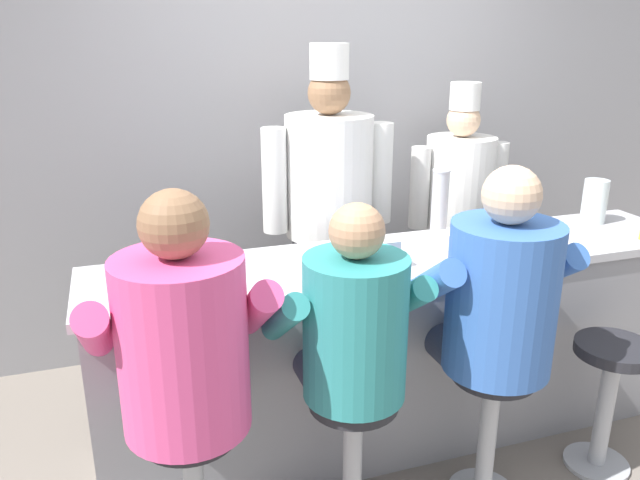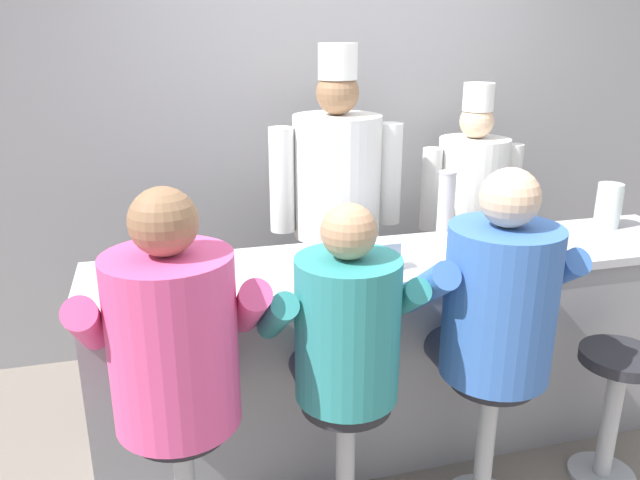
{
  "view_description": "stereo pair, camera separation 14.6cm",
  "coord_description": "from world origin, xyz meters",
  "px_view_note": "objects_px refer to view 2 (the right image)",
  "views": [
    {
      "loc": [
        -1.25,
        -2.14,
        1.93
      ],
      "look_at": [
        -0.45,
        0.26,
        1.08
      ],
      "focal_mm": 35.0,
      "sensor_mm": 36.0,
      "label": 1
    },
    {
      "loc": [
        -1.11,
        -2.18,
        1.93
      ],
      "look_at": [
        -0.45,
        0.26,
        1.08
      ],
      "focal_mm": 35.0,
      "sensor_mm": 36.0,
      "label": 2
    }
  ],
  "objects_px": {
    "diner_seated_pink": "(174,347)",
    "diner_seated_blue": "(494,308)",
    "water_pitcher_clear": "(608,205)",
    "diner_seated_teal": "(345,337)",
    "hot_sauce_bottle_orange": "(504,237)",
    "breakfast_plate": "(148,287)",
    "napkin_dispenser_chrome": "(384,256)",
    "cook_in_whites_near": "(337,205)",
    "cup_stack_steel": "(446,205)",
    "cereal_bowl": "(345,268)",
    "coffee_mug_white": "(451,244)",
    "empty_stool_round": "(615,395)",
    "coffee_mug_blue": "(173,262)",
    "ketchup_bottle_red": "(492,238)",
    "cook_in_whites_far": "(470,209)"
  },
  "relations": [
    {
      "from": "diner_seated_pink",
      "to": "diner_seated_blue",
      "type": "relative_size",
      "value": 1.0
    },
    {
      "from": "water_pitcher_clear",
      "to": "diner_seated_teal",
      "type": "distance_m",
      "value": 1.76
    },
    {
      "from": "hot_sauce_bottle_orange",
      "to": "breakfast_plate",
      "type": "height_order",
      "value": "hot_sauce_bottle_orange"
    },
    {
      "from": "napkin_dispenser_chrome",
      "to": "diner_seated_blue",
      "type": "relative_size",
      "value": 0.08
    },
    {
      "from": "cook_in_whites_near",
      "to": "cup_stack_steel",
      "type": "bearing_deg",
      "value": -48.06
    },
    {
      "from": "breakfast_plate",
      "to": "cereal_bowl",
      "type": "xyz_separation_m",
      "value": [
        0.8,
        -0.03,
        0.01
      ]
    },
    {
      "from": "coffee_mug_white",
      "to": "diner_seated_pink",
      "type": "relative_size",
      "value": 0.09
    },
    {
      "from": "coffee_mug_white",
      "to": "empty_stool_round",
      "type": "distance_m",
      "value": 0.96
    },
    {
      "from": "coffee_mug_blue",
      "to": "empty_stool_round",
      "type": "xyz_separation_m",
      "value": [
        1.81,
        -0.62,
        -0.57
      ]
    },
    {
      "from": "coffee_mug_white",
      "to": "empty_stool_round",
      "type": "height_order",
      "value": "coffee_mug_white"
    },
    {
      "from": "empty_stool_round",
      "to": "breakfast_plate",
      "type": "bearing_deg",
      "value": 167.63
    },
    {
      "from": "ketchup_bottle_red",
      "to": "coffee_mug_white",
      "type": "distance_m",
      "value": 0.22
    },
    {
      "from": "diner_seated_teal",
      "to": "cereal_bowl",
      "type": "bearing_deg",
      "value": 72.98
    },
    {
      "from": "ketchup_bottle_red",
      "to": "cook_in_whites_near",
      "type": "xyz_separation_m",
      "value": [
        -0.44,
        0.86,
        -0.05
      ]
    },
    {
      "from": "ketchup_bottle_red",
      "to": "coffee_mug_white",
      "type": "relative_size",
      "value": 1.88
    },
    {
      "from": "diner_seated_pink",
      "to": "napkin_dispenser_chrome",
      "type": "bearing_deg",
      "value": 21.63
    },
    {
      "from": "hot_sauce_bottle_orange",
      "to": "diner_seated_pink",
      "type": "height_order",
      "value": "diner_seated_pink"
    },
    {
      "from": "ketchup_bottle_red",
      "to": "diner_seated_teal",
      "type": "relative_size",
      "value": 0.19
    },
    {
      "from": "breakfast_plate",
      "to": "coffee_mug_white",
      "type": "xyz_separation_m",
      "value": [
        1.35,
        0.09,
        0.03
      ]
    },
    {
      "from": "cereal_bowl",
      "to": "diner_seated_blue",
      "type": "relative_size",
      "value": 0.11
    },
    {
      "from": "empty_stool_round",
      "to": "water_pitcher_clear",
      "type": "bearing_deg",
      "value": 59.44
    },
    {
      "from": "water_pitcher_clear",
      "to": "coffee_mug_white",
      "type": "xyz_separation_m",
      "value": [
        -0.96,
        -0.16,
        -0.07
      ]
    },
    {
      "from": "diner_seated_teal",
      "to": "napkin_dispenser_chrome",
      "type": "bearing_deg",
      "value": 51.57
    },
    {
      "from": "cup_stack_steel",
      "to": "diner_seated_blue",
      "type": "relative_size",
      "value": 0.23
    },
    {
      "from": "ketchup_bottle_red",
      "to": "breakfast_plate",
      "type": "distance_m",
      "value": 1.46
    },
    {
      "from": "ketchup_bottle_red",
      "to": "diner_seated_teal",
      "type": "height_order",
      "value": "diner_seated_teal"
    },
    {
      "from": "ketchup_bottle_red",
      "to": "diner_seated_blue",
      "type": "relative_size",
      "value": 0.18
    },
    {
      "from": "hot_sauce_bottle_orange",
      "to": "water_pitcher_clear",
      "type": "relative_size",
      "value": 0.54
    },
    {
      "from": "diner_seated_teal",
      "to": "empty_stool_round",
      "type": "distance_m",
      "value": 1.3
    },
    {
      "from": "empty_stool_round",
      "to": "napkin_dispenser_chrome",
      "type": "bearing_deg",
      "value": 157.19
    },
    {
      "from": "napkin_dispenser_chrome",
      "to": "diner_seated_pink",
      "type": "xyz_separation_m",
      "value": [
        -0.9,
        -0.36,
        -0.12
      ]
    },
    {
      "from": "breakfast_plate",
      "to": "diner_seated_blue",
      "type": "xyz_separation_m",
      "value": [
        1.31,
        -0.38,
        -0.08
      ]
    },
    {
      "from": "ketchup_bottle_red",
      "to": "diner_seated_pink",
      "type": "bearing_deg",
      "value": -168.01
    },
    {
      "from": "ketchup_bottle_red",
      "to": "water_pitcher_clear",
      "type": "relative_size",
      "value": 1.13
    },
    {
      "from": "coffee_mug_blue",
      "to": "diner_seated_teal",
      "type": "xyz_separation_m",
      "value": [
        0.58,
        -0.59,
        -0.14
      ]
    },
    {
      "from": "coffee_mug_blue",
      "to": "cook_in_whites_near",
      "type": "xyz_separation_m",
      "value": [
        0.9,
        0.57,
        0.03
      ]
    },
    {
      "from": "coffee_mug_blue",
      "to": "cup_stack_steel",
      "type": "bearing_deg",
      "value": 4.77
    },
    {
      "from": "coffee_mug_blue",
      "to": "diner_seated_blue",
      "type": "xyz_separation_m",
      "value": [
        1.2,
        -0.58,
        -0.1
      ]
    },
    {
      "from": "breakfast_plate",
      "to": "hot_sauce_bottle_orange",
      "type": "bearing_deg",
      "value": 2.41
    },
    {
      "from": "ketchup_bottle_red",
      "to": "cup_stack_steel",
      "type": "height_order",
      "value": "cup_stack_steel"
    },
    {
      "from": "hot_sauce_bottle_orange",
      "to": "cup_stack_steel",
      "type": "xyz_separation_m",
      "value": [
        -0.19,
        0.24,
        0.11
      ]
    },
    {
      "from": "empty_stool_round",
      "to": "cereal_bowl",
      "type": "bearing_deg",
      "value": 160.85
    },
    {
      "from": "hot_sauce_bottle_orange",
      "to": "breakfast_plate",
      "type": "bearing_deg",
      "value": -177.59
    },
    {
      "from": "cup_stack_steel",
      "to": "breakfast_plate",
      "type": "bearing_deg",
      "value": -167.8
    },
    {
      "from": "water_pitcher_clear",
      "to": "cereal_bowl",
      "type": "xyz_separation_m",
      "value": [
        -1.52,
        -0.28,
        -0.09
      ]
    },
    {
      "from": "diner_seated_pink",
      "to": "breakfast_plate",
      "type": "bearing_deg",
      "value": 101.27
    },
    {
      "from": "coffee_mug_blue",
      "to": "napkin_dispenser_chrome",
      "type": "distance_m",
      "value": 0.9
    },
    {
      "from": "cereal_bowl",
      "to": "breakfast_plate",
      "type": "bearing_deg",
      "value": 177.69
    },
    {
      "from": "water_pitcher_clear",
      "to": "napkin_dispenser_chrome",
      "type": "xyz_separation_m",
      "value": [
        -1.34,
        -0.27,
        -0.05
      ]
    },
    {
      "from": "diner_seated_blue",
      "to": "cook_in_whites_far",
      "type": "relative_size",
      "value": 0.89
    }
  ]
}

